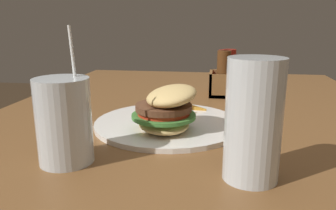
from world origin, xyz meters
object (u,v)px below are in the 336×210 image
(juice_glass, at_px, (64,123))
(spoon, at_px, (74,139))
(beer_glass, at_px, (253,125))
(condiment_caddy, at_px, (226,77))
(meal_plate_near, at_px, (167,116))

(juice_glass, bearing_deg, spoon, -163.54)
(beer_glass, distance_m, condiment_caddy, 0.55)
(meal_plate_near, height_order, juice_glass, juice_glass)
(meal_plate_near, bearing_deg, condiment_caddy, 160.32)
(condiment_caddy, bearing_deg, meal_plate_near, -19.68)
(beer_glass, bearing_deg, meal_plate_near, -142.74)
(juice_glass, bearing_deg, meal_plate_near, 142.95)
(condiment_caddy, bearing_deg, spoon, -32.32)
(meal_plate_near, distance_m, condiment_caddy, 0.38)
(spoon, bearing_deg, beer_glass, 55.29)
(beer_glass, xyz_separation_m, spoon, (-0.10, -0.31, -0.07))
(juice_glass, xyz_separation_m, condiment_caddy, (-0.54, 0.27, -0.01))
(juice_glass, bearing_deg, condiment_caddy, 153.76)
(beer_glass, distance_m, juice_glass, 0.29)
(spoon, bearing_deg, juice_glass, -1.10)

